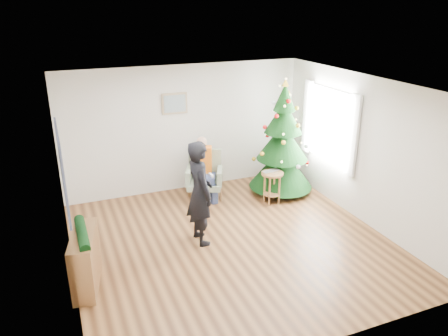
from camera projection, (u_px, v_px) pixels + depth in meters
name	position (u px, v px, depth m)	size (l,w,h in m)	color
floor	(232.00, 243.00, 7.24)	(5.00, 5.00, 0.00)	brown
ceiling	(233.00, 86.00, 6.31)	(5.00, 5.00, 0.00)	white
wall_back	(185.00, 129.00, 8.94)	(5.00, 5.00, 0.00)	silver
wall_front	(326.00, 249.00, 4.61)	(5.00, 5.00, 0.00)	silver
wall_left	(63.00, 195.00, 5.90)	(5.00, 5.00, 0.00)	silver
wall_right	(363.00, 150.00, 7.65)	(5.00, 5.00, 0.00)	silver
window_panel	(330.00, 125.00, 8.44)	(0.04, 1.30, 1.40)	white
curtains	(328.00, 125.00, 8.43)	(0.05, 1.75, 1.50)	white
christmas_tree	(282.00, 143.00, 8.82)	(1.30, 1.30, 2.36)	#3F2816
stool	(272.00, 188.00, 8.55)	(0.43, 0.43, 0.65)	brown
laptop	(272.00, 172.00, 8.43)	(0.35, 0.23, 0.03)	silver
armchair	(205.00, 181.00, 8.78)	(0.86, 0.85, 0.97)	gray
seated_person	(204.00, 169.00, 8.63)	(0.50, 0.64, 1.28)	navy
standing_man	(200.00, 193.00, 7.00)	(0.64, 0.42, 1.74)	black
game_controller	(211.00, 175.00, 6.93)	(0.04, 0.13, 0.04)	white
console	(86.00, 260.00, 6.03)	(0.30, 1.00, 0.80)	brown
garland	(82.00, 233.00, 5.88)	(0.14, 0.14, 0.90)	black
tapestry	(62.00, 170.00, 6.08)	(0.03, 1.50, 1.15)	black
framed_picture	(175.00, 103.00, 8.64)	(0.52, 0.05, 0.42)	tan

